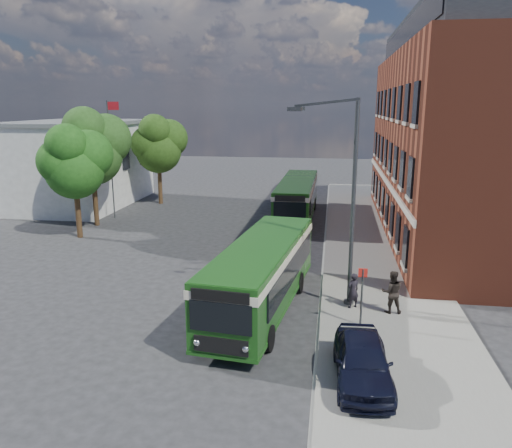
% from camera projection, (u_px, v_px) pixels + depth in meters
% --- Properties ---
extents(ground, '(120.00, 120.00, 0.00)m').
position_uv_depth(ground, '(241.00, 284.00, 24.82)').
color(ground, '#272729').
rests_on(ground, ground).
extents(pavement, '(6.00, 48.00, 0.15)m').
position_uv_depth(pavement, '(373.00, 245.00, 31.45)').
color(pavement, gray).
rests_on(pavement, ground).
extents(kerb_line, '(0.12, 48.00, 0.01)m').
position_uv_depth(kerb_line, '(325.00, 244.00, 31.91)').
color(kerb_line, beige).
rests_on(kerb_line, ground).
extents(brick_office, '(12.10, 26.00, 14.20)m').
position_uv_depth(brick_office, '(484.00, 132.00, 32.63)').
color(brick_office, maroon).
rests_on(brick_office, ground).
extents(white_building, '(9.40, 13.40, 7.30)m').
position_uv_depth(white_building, '(77.00, 163.00, 43.91)').
color(white_building, beige).
rests_on(white_building, ground).
extents(flagpole, '(0.95, 0.10, 9.00)m').
position_uv_depth(flagpole, '(111.00, 155.00, 37.99)').
color(flagpole, '#383A3D').
rests_on(flagpole, ground).
extents(street_lamp, '(2.96, 2.38, 9.00)m').
position_uv_depth(street_lamp, '(345.00, 200.00, 21.05)').
color(street_lamp, '#383A3D').
rests_on(street_lamp, ground).
extents(bus_stop_sign, '(0.35, 0.08, 2.52)m').
position_uv_depth(bus_stop_sign, '(362.00, 293.00, 19.60)').
color(bus_stop_sign, '#383A3D').
rests_on(bus_stop_sign, ground).
extents(bus_front, '(3.78, 10.95, 3.02)m').
position_uv_depth(bus_front, '(262.00, 270.00, 21.29)').
color(bus_front, '#1A4E15').
rests_on(bus_front, ground).
extents(bus_rear, '(2.73, 12.49, 3.02)m').
position_uv_depth(bus_rear, '(297.00, 195.00, 38.78)').
color(bus_rear, '#1D5416').
rests_on(bus_rear, ground).
extents(parked_car, '(1.91, 4.35, 1.46)m').
position_uv_depth(parked_car, '(362.00, 360.00, 15.72)').
color(parked_car, black).
rests_on(parked_car, pavement).
extents(pedestrian_a, '(0.68, 0.63, 1.56)m').
position_uv_depth(pedestrian_a, '(353.00, 291.00, 21.45)').
color(pedestrian_a, black).
rests_on(pedestrian_a, pavement).
extents(pedestrian_b, '(0.96, 0.78, 1.84)m').
position_uv_depth(pedestrian_b, '(392.00, 292.00, 20.91)').
color(pedestrian_b, black).
rests_on(pedestrian_b, pavement).
extents(tree_left, '(4.48, 4.26, 7.57)m').
position_uv_depth(tree_left, '(74.00, 161.00, 32.32)').
color(tree_left, '#3D2916').
rests_on(tree_left, ground).
extents(tree_mid, '(5.09, 4.84, 8.59)m').
position_uv_depth(tree_mid, '(92.00, 146.00, 35.51)').
color(tree_mid, '#3D2916').
rests_on(tree_mid, ground).
extents(tree_right, '(4.69, 4.46, 7.91)m').
position_uv_depth(tree_right, '(159.00, 143.00, 43.62)').
color(tree_right, '#3D2916').
rests_on(tree_right, ground).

